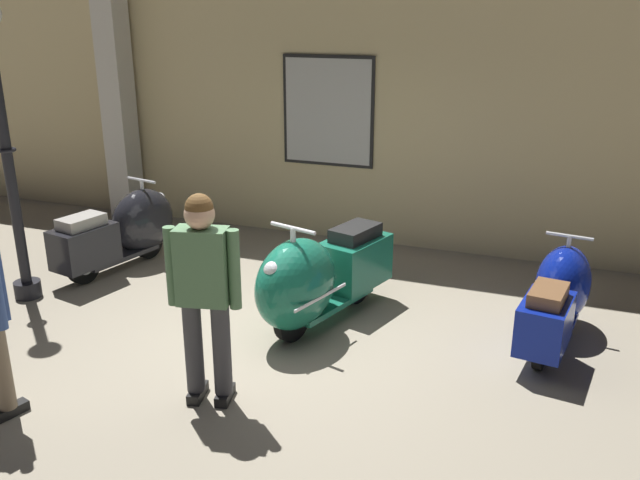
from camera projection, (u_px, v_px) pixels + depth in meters
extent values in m
plane|color=gray|center=(257.00, 351.00, 6.12)|extent=(60.00, 60.00, 0.00)
cube|color=#CCB784|center=(370.00, 93.00, 8.49)|extent=(18.00, 0.20, 3.92)
cube|color=black|center=(328.00, 111.00, 8.65)|extent=(1.24, 0.03, 1.42)
cube|color=#B2B2AD|center=(328.00, 112.00, 8.63)|extent=(1.16, 0.01, 1.34)
cube|color=beige|center=(116.00, 85.00, 9.41)|extent=(0.36, 0.36, 3.92)
cylinder|color=black|center=(148.00, 242.00, 8.36)|extent=(0.17, 0.42, 0.42)
cylinder|color=silver|center=(148.00, 242.00, 8.36)|extent=(0.14, 0.20, 0.19)
cylinder|color=black|center=(84.00, 266.00, 7.57)|extent=(0.17, 0.42, 0.42)
cylinder|color=silver|center=(84.00, 266.00, 7.57)|extent=(0.14, 0.20, 0.19)
cube|color=black|center=(118.00, 255.00, 7.97)|extent=(0.57, 1.04, 0.05)
ellipsoid|color=black|center=(143.00, 221.00, 8.22)|extent=(0.71, 0.96, 0.79)
cube|color=black|center=(84.00, 246.00, 7.53)|extent=(0.55, 0.78, 0.46)
cube|color=gray|center=(81.00, 222.00, 7.44)|extent=(0.39, 0.55, 0.12)
sphere|color=silver|center=(159.00, 198.00, 8.38)|extent=(0.16, 0.16, 0.16)
cylinder|color=silver|center=(142.00, 192.00, 8.13)|extent=(0.05, 0.05, 0.29)
cylinder|color=silver|center=(141.00, 180.00, 8.08)|extent=(0.45, 0.13, 0.03)
cube|color=silver|center=(129.00, 221.00, 8.37)|extent=(0.16, 0.69, 0.02)
cylinder|color=black|center=(293.00, 318.00, 6.26)|extent=(0.21, 0.46, 0.46)
cylinder|color=silver|center=(293.00, 318.00, 6.26)|extent=(0.16, 0.23, 0.20)
cylinder|color=black|center=(357.00, 282.00, 7.07)|extent=(0.21, 0.46, 0.46)
cylinder|color=silver|center=(357.00, 282.00, 7.07)|extent=(0.16, 0.23, 0.20)
cube|color=#196B51|center=(327.00, 301.00, 6.67)|extent=(0.69, 1.15, 0.06)
ellipsoid|color=#196B51|center=(296.00, 284.00, 6.19)|extent=(0.83, 1.08, 0.87)
cube|color=#196B51|center=(355.00, 261.00, 6.96)|extent=(0.65, 0.87, 0.50)
cube|color=black|center=(355.00, 233.00, 6.85)|extent=(0.46, 0.61, 0.14)
sphere|color=silver|center=(273.00, 270.00, 5.87)|extent=(0.17, 0.17, 0.17)
cylinder|color=silver|center=(293.00, 245.00, 6.04)|extent=(0.05, 0.05, 0.32)
cylinder|color=silver|center=(293.00, 228.00, 5.99)|extent=(0.49, 0.17, 0.04)
cube|color=silver|center=(321.00, 297.00, 6.05)|extent=(0.22, 0.74, 0.03)
cylinder|color=black|center=(561.00, 308.00, 6.54)|extent=(0.13, 0.40, 0.39)
cylinder|color=silver|center=(561.00, 308.00, 6.54)|extent=(0.12, 0.19, 0.18)
cylinder|color=black|center=(541.00, 348.00, 5.77)|extent=(0.13, 0.40, 0.39)
cylinder|color=silver|center=(541.00, 348.00, 5.77)|extent=(0.12, 0.19, 0.18)
cube|color=navy|center=(551.00, 329.00, 6.16)|extent=(0.47, 0.96, 0.05)
ellipsoid|color=navy|center=(563.00, 284.00, 6.41)|extent=(0.61, 0.88, 0.74)
cube|color=navy|center=(545.00, 324.00, 5.73)|extent=(0.48, 0.71, 0.43)
cube|color=brown|center=(548.00, 295.00, 5.65)|extent=(0.33, 0.50, 0.12)
sphere|color=silver|center=(571.00, 255.00, 6.57)|extent=(0.15, 0.15, 0.15)
cylinder|color=silver|center=(568.00, 250.00, 6.32)|extent=(0.04, 0.04, 0.27)
cylinder|color=silver|center=(570.00, 236.00, 6.28)|extent=(0.43, 0.09, 0.03)
cube|color=silver|center=(536.00, 284.00, 6.54)|extent=(0.10, 0.65, 0.02)
cylinder|color=black|center=(28.00, 289.00, 7.25)|extent=(0.28, 0.28, 0.18)
cylinder|color=black|center=(8.00, 163.00, 6.79)|extent=(0.11, 0.11, 2.62)
torus|color=black|center=(6.00, 150.00, 6.75)|extent=(0.19, 0.19, 0.04)
cube|color=black|center=(11.00, 410.00, 5.14)|extent=(0.16, 0.27, 0.08)
cylinder|color=#72604C|center=(0.00, 361.00, 4.98)|extent=(0.14, 0.14, 0.80)
cube|color=black|center=(225.00, 395.00, 5.35)|extent=(0.16, 0.29, 0.08)
cylinder|color=#38383D|center=(222.00, 344.00, 5.17)|extent=(0.14, 0.14, 0.85)
cube|color=black|center=(198.00, 393.00, 5.38)|extent=(0.16, 0.29, 0.08)
cylinder|color=#38383D|center=(193.00, 342.00, 5.21)|extent=(0.14, 0.14, 0.85)
cube|color=#4C724C|center=(203.00, 267.00, 4.98)|extent=(0.43, 0.29, 0.60)
cylinder|color=#4C724C|center=(234.00, 270.00, 4.95)|extent=(0.09, 0.09, 0.62)
cylinder|color=#4C724C|center=(172.00, 266.00, 5.02)|extent=(0.09, 0.09, 0.62)
sphere|color=tan|center=(199.00, 214.00, 4.85)|extent=(0.23, 0.23, 0.23)
sphere|color=brown|center=(199.00, 208.00, 4.83)|extent=(0.21, 0.21, 0.21)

